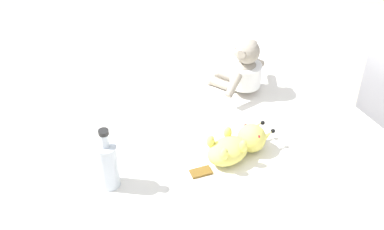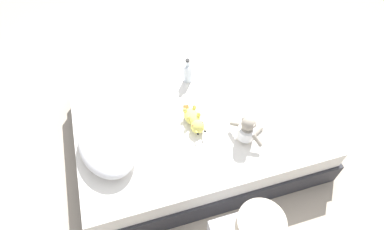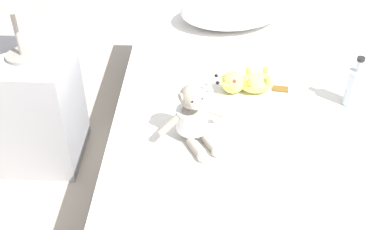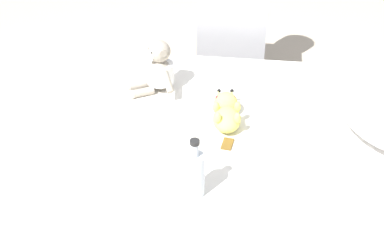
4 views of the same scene
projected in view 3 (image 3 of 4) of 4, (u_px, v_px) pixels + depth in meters
ground_plane at (269, 162)px, 2.37m from camera, size 16.00×16.00×0.00m
bed at (273, 132)px, 2.25m from camera, size 1.41×1.86×0.38m
pillow at (232, 10)px, 2.62m from camera, size 0.62×0.48×0.16m
plush_monkey at (193, 117)px, 1.86m from camera, size 0.27×0.25×0.24m
plush_yellow_creature at (247, 82)px, 2.14m from camera, size 0.33×0.13×0.10m
glass_bottle at (354, 86)px, 2.04m from camera, size 0.07×0.07×0.23m
nightstand at (36, 109)px, 2.24m from camera, size 0.36×0.36×0.55m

